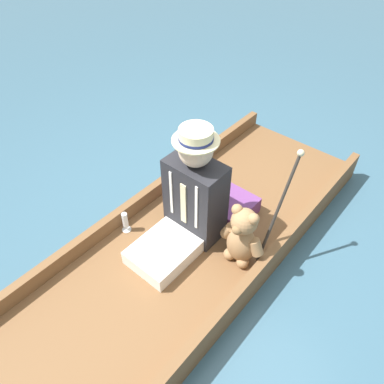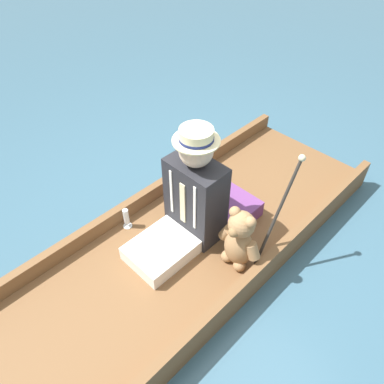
{
  "view_description": "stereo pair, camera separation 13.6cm",
  "coord_description": "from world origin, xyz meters",
  "px_view_note": "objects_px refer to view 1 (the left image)",
  "views": [
    {
      "loc": [
        -1.1,
        1.37,
        2.17
      ],
      "look_at": [
        0.05,
        0.01,
        0.52
      ],
      "focal_mm": 35.0,
      "sensor_mm": 36.0,
      "label": 1
    },
    {
      "loc": [
        -1.2,
        1.28,
        2.17
      ],
      "look_at": [
        0.05,
        0.01,
        0.52
      ],
      "focal_mm": 35.0,
      "sensor_mm": 36.0,
      "label": 2
    }
  ],
  "objects_px": {
    "seated_person": "(189,201)",
    "teddy_bear": "(242,237)",
    "wine_glass": "(125,221)",
    "walking_cane": "(282,199)"
  },
  "relations": [
    {
      "from": "teddy_bear",
      "to": "walking_cane",
      "type": "relative_size",
      "value": 0.62
    },
    {
      "from": "seated_person",
      "to": "wine_glass",
      "type": "distance_m",
      "value": 0.51
    },
    {
      "from": "seated_person",
      "to": "walking_cane",
      "type": "bearing_deg",
      "value": -148.89
    },
    {
      "from": "teddy_bear",
      "to": "seated_person",
      "type": "bearing_deg",
      "value": 8.05
    },
    {
      "from": "seated_person",
      "to": "teddy_bear",
      "type": "relative_size",
      "value": 1.85
    },
    {
      "from": "seated_person",
      "to": "teddy_bear",
      "type": "distance_m",
      "value": 0.41
    },
    {
      "from": "teddy_bear",
      "to": "wine_glass",
      "type": "height_order",
      "value": "teddy_bear"
    },
    {
      "from": "seated_person",
      "to": "teddy_bear",
      "type": "xyz_separation_m",
      "value": [
        -0.39,
        -0.06,
        -0.11
      ]
    },
    {
      "from": "wine_glass",
      "to": "walking_cane",
      "type": "xyz_separation_m",
      "value": [
        -0.87,
        -0.57,
        0.34
      ]
    },
    {
      "from": "wine_glass",
      "to": "seated_person",
      "type": "bearing_deg",
      "value": -144.77
    }
  ]
}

